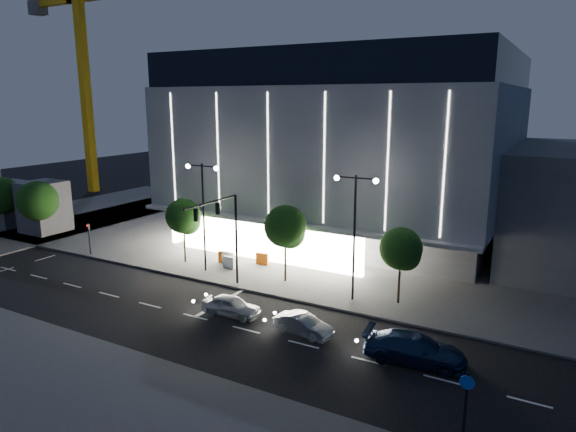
% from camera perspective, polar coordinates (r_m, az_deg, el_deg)
% --- Properties ---
extents(ground, '(160.00, 160.00, 0.00)m').
position_cam_1_polar(ground, '(37.06, -11.21, -9.50)').
color(ground, black).
rests_on(ground, ground).
extents(sidewalk_museum, '(70.00, 40.00, 0.15)m').
position_cam_1_polar(sidewalk_museum, '(54.68, 9.42, -2.03)').
color(sidewalk_museum, '#474747').
rests_on(sidewalk_museum, ground).
extents(sidewalk_near, '(70.00, 10.00, 0.15)m').
position_cam_1_polar(sidewalk_near, '(26.33, -20.26, -19.76)').
color(sidewalk_near, '#474747').
rests_on(sidewalk_near, ground).
extents(sidewalk_west, '(16.00, 50.00, 0.15)m').
position_cam_1_polar(sidewalk_west, '(65.14, -25.89, -0.77)').
color(sidewalk_west, '#474747').
rests_on(sidewalk_west, ground).
extents(museum, '(30.00, 25.80, 18.00)m').
position_cam_1_polar(museum, '(52.24, 7.05, 7.61)').
color(museum, '#4C4C51').
rests_on(museum, ground).
extents(traffic_mast, '(0.33, 5.89, 7.07)m').
position_cam_1_polar(traffic_mast, '(37.40, -7.08, -1.03)').
color(traffic_mast, black).
rests_on(traffic_mast, ground).
extents(street_lamp_west, '(3.16, 0.36, 9.00)m').
position_cam_1_polar(street_lamp_west, '(41.65, -9.41, 1.62)').
color(street_lamp_west, black).
rests_on(street_lamp_west, ground).
extents(street_lamp_east, '(3.16, 0.36, 9.00)m').
position_cam_1_polar(street_lamp_east, '(35.20, 7.43, -0.36)').
color(street_lamp_east, black).
rests_on(street_lamp_east, ground).
extents(ped_signal_far, '(0.22, 0.24, 3.00)m').
position_cam_1_polar(ped_signal_far, '(49.80, -21.23, -2.06)').
color(ped_signal_far, black).
rests_on(ped_signal_far, ground).
extents(cycle_sign_pole, '(0.56, 0.13, 4.00)m').
position_cam_1_polar(cycle_sign_pole, '(21.91, 19.02, -20.00)').
color(cycle_sign_pole, black).
rests_on(cycle_sign_pole, ground).
extents(tower_crane, '(32.00, 2.00, 28.50)m').
position_cam_1_polar(tower_crane, '(83.55, -21.40, 16.48)').
color(tower_crane, gold).
rests_on(tower_crane, ground).
extents(tree_left, '(3.02, 3.02, 5.72)m').
position_cam_1_polar(tree_left, '(44.68, -11.50, -0.23)').
color(tree_left, black).
rests_on(tree_left, ground).
extents(tree_mid, '(3.25, 3.25, 6.15)m').
position_cam_1_polar(tree_mid, '(38.98, -0.25, -1.42)').
color(tree_mid, black).
rests_on(tree_mid, ground).
extents(tree_right, '(2.91, 2.91, 5.51)m').
position_cam_1_polar(tree_right, '(35.71, 12.46, -3.81)').
color(tree_right, black).
rests_on(tree_right, ground).
extents(car_lead, '(4.08, 1.87, 1.36)m').
position_cam_1_polar(car_lead, '(34.40, -6.34, -9.90)').
color(car_lead, '#B7BBC0').
rests_on(car_lead, ground).
extents(car_second, '(3.87, 1.77, 1.23)m').
position_cam_1_polar(car_second, '(31.70, 1.70, -12.00)').
color(car_second, '#A5A8AD').
rests_on(car_second, ground).
extents(car_third, '(5.69, 2.85, 1.59)m').
position_cam_1_polar(car_third, '(29.40, 13.91, -14.09)').
color(car_third, navy).
rests_on(car_third, ground).
extents(barrier_a, '(1.13, 0.49, 1.00)m').
position_cam_1_polar(barrier_a, '(44.65, -7.06, -4.57)').
color(barrier_a, '#C94D0B').
rests_on(barrier_a, sidewalk_museum).
extents(barrier_b, '(1.11, 0.30, 1.00)m').
position_cam_1_polar(barrier_b, '(44.42, -6.66, -4.66)').
color(barrier_b, white).
rests_on(barrier_b, sidewalk_museum).
extents(barrier_c, '(1.11, 0.32, 1.00)m').
position_cam_1_polar(barrier_c, '(43.94, -2.89, -4.78)').
color(barrier_c, '#C5500A').
rests_on(barrier_c, sidewalk_museum).
extents(barrier_d, '(1.11, 0.31, 1.00)m').
position_cam_1_polar(barrier_d, '(43.27, -6.57, -5.13)').
color(barrier_d, white).
rests_on(barrier_d, sidewalk_museum).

